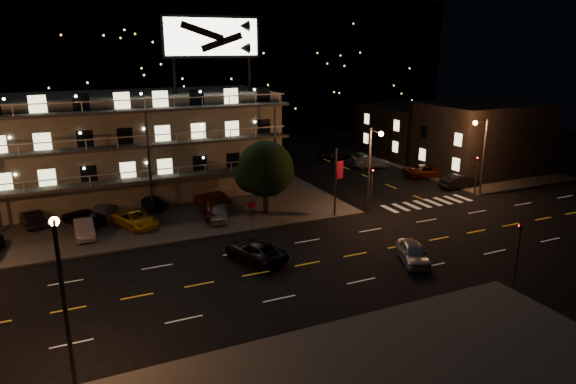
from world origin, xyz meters
name	(u,v)px	position (x,y,z in m)	size (l,w,h in m)	color
ground	(332,259)	(0.00, 0.00, 0.00)	(140.00, 140.00, 0.00)	black
curb_nw	(104,207)	(-14.00, 20.00, 0.07)	(44.00, 24.00, 0.15)	#3E3E3B
curb_ne	(457,165)	(30.00, 20.00, 0.07)	(16.00, 24.00, 0.15)	#3E3E3B
motel	(136,144)	(-9.94, 23.88, 5.34)	(28.00, 13.80, 18.10)	gray
side_bldg_front	(483,138)	(29.99, 16.00, 4.25)	(14.06, 10.00, 8.50)	black
side_bldg_back	(419,130)	(29.99, 28.00, 3.50)	(14.06, 12.00, 7.00)	black
hill_backdrop	(117,66)	(-5.94, 68.78, 11.55)	(120.00, 25.00, 24.00)	black
streetlight_nc	(372,162)	(8.50, 7.94, 4.96)	(0.44, 1.92, 8.00)	#2D2D30
streetlight_ne	(482,149)	(22.14, 8.30, 4.96)	(1.92, 0.44, 8.00)	#2D2D30
streetlight_s	(63,290)	(-18.00, -7.94, 4.96)	(0.44, 1.92, 8.00)	#2D2D30
signal_nw	(372,185)	(9.00, 8.50, 2.57)	(0.20, 0.27, 4.60)	#2D2D30
signal_sw	(518,247)	(9.00, -8.50, 2.57)	(0.20, 0.27, 4.60)	#2D2D30
signal_ne	(477,171)	(22.00, 8.50, 2.57)	(0.27, 0.20, 4.60)	#2D2D30
banner_north	(336,181)	(5.09, 8.40, 3.43)	(0.83, 0.16, 6.40)	#2D2D30
stop_sign	(252,210)	(-3.00, 8.57, 1.71)	(0.91, 0.11, 2.61)	#2D2D30
tree	(265,171)	(-0.45, 11.87, 4.17)	(5.37, 5.17, 6.76)	black
lot_car_1	(84,228)	(-16.24, 12.17, 0.85)	(1.47, 4.22, 1.39)	#9B9CA1
lot_car_2	(135,219)	(-12.10, 12.89, 0.83)	(2.24, 4.87, 1.35)	gold
lot_car_3	(214,210)	(-5.18, 12.54, 0.86)	(1.99, 4.90, 1.42)	#4F170B
lot_car_4	(219,213)	(-5.02, 11.48, 0.84)	(1.62, 4.03, 1.37)	#9B9CA1
lot_car_5	(32,218)	(-20.19, 16.82, 0.84)	(1.45, 4.17, 1.37)	black
lot_car_6	(83,217)	(-16.12, 15.43, 0.80)	(2.16, 4.69, 1.30)	black
lot_car_7	(103,211)	(-14.42, 16.37, 0.81)	(1.86, 4.58, 1.33)	#9B9CA1
lot_car_8	(151,202)	(-9.93, 17.50, 0.81)	(1.57, 3.89, 1.33)	black
lot_car_9	(212,199)	(-4.42, 15.61, 0.89)	(1.57, 4.51, 1.49)	#4F170B
side_car_0	(460,182)	(22.45, 11.23, 0.75)	(1.59, 4.55, 1.50)	black
side_car_1	(427,171)	(22.36, 16.75, 0.75)	(2.49, 5.39, 1.50)	#4F170B
side_car_2	(371,162)	(19.28, 23.96, 0.72)	(2.02, 4.96, 1.44)	#9B9CA1
side_car_3	(334,153)	(17.51, 30.45, 0.77)	(1.81, 4.51, 1.54)	black
road_car_east	(413,253)	(5.04, -2.96, 0.74)	(1.75, 4.34, 1.48)	#9B9CA1
road_car_west	(255,251)	(-5.20, 2.26, 0.74)	(2.44, 5.29, 1.47)	black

